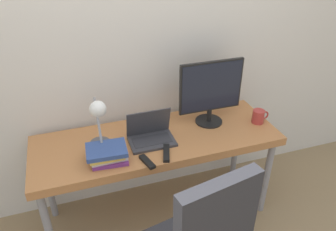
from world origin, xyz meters
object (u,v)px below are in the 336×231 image
at_px(book_stack, 108,154).
at_px(mug, 259,116).
at_px(laptop, 151,135).
at_px(monitor, 211,90).
at_px(desk_lamp, 99,118).

xyz_separation_m(book_stack, mug, (1.14, 0.10, -0.00)).
bearing_deg(laptop, book_stack, -157.50).
bearing_deg(monitor, book_stack, -163.86).
bearing_deg(book_stack, laptop, 22.50).
height_order(desk_lamp, book_stack, desk_lamp).
relative_size(laptop, monitor, 0.64).
bearing_deg(desk_lamp, monitor, 10.40).
height_order(laptop, desk_lamp, desk_lamp).
bearing_deg(book_stack, desk_lamp, 104.86).
bearing_deg(desk_lamp, mug, 1.17).
relative_size(laptop, mug, 2.31).
bearing_deg(monitor, desk_lamp, -169.60).
height_order(laptop, book_stack, laptop).
xyz_separation_m(monitor, mug, (0.35, -0.13, -0.21)).
bearing_deg(mug, laptop, 178.12).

